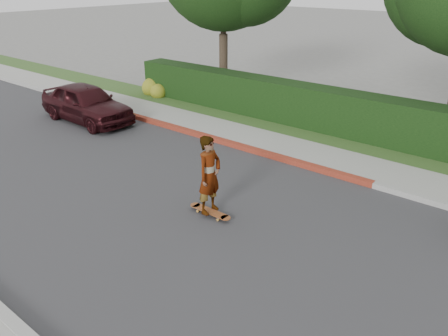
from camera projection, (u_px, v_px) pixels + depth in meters
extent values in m
plane|color=slate|center=(247.00, 244.00, 8.81)|extent=(120.00, 120.00, 0.00)
cube|color=#2D2D30|center=(247.00, 244.00, 8.81)|extent=(60.00, 8.00, 0.01)
cube|color=#9E9E99|center=(337.00, 174.00, 11.69)|extent=(60.00, 0.20, 0.15)
cube|color=maroon|center=(199.00, 135.00, 14.55)|extent=(12.00, 0.21, 0.15)
cube|color=gray|center=(351.00, 164.00, 12.33)|extent=(60.00, 1.60, 0.12)
cube|color=#2D4C1E|center=(373.00, 149.00, 13.47)|extent=(60.00, 1.60, 0.10)
cube|color=black|center=(299.00, 105.00, 15.33)|extent=(15.00, 1.00, 1.50)
sphere|color=#2D4C19|center=(152.00, 88.00, 19.34)|extent=(0.90, 0.90, 0.90)
sphere|color=#2D4C19|center=(158.00, 92.00, 18.88)|extent=(0.70, 0.70, 0.70)
cylinder|color=#33261C|center=(223.00, 67.00, 18.59)|extent=(0.36, 0.36, 2.70)
cylinder|color=#33261C|center=(223.00, 17.00, 17.76)|extent=(0.24, 0.24, 2.25)
cylinder|color=#C38735|center=(198.00, 211.00, 9.96)|extent=(0.06, 0.04, 0.06)
cylinder|color=#C38735|center=(203.00, 208.00, 10.08)|extent=(0.06, 0.04, 0.06)
cylinder|color=#C38735|center=(218.00, 220.00, 9.61)|extent=(0.06, 0.04, 0.06)
cylinder|color=#C38735|center=(223.00, 217.00, 9.73)|extent=(0.06, 0.04, 0.06)
cube|color=silver|center=(200.00, 208.00, 10.00)|extent=(0.05, 0.18, 0.03)
cube|color=silver|center=(220.00, 216.00, 9.65)|extent=(0.05, 0.18, 0.03)
cube|color=brown|center=(210.00, 211.00, 9.82)|extent=(0.91, 0.23, 0.02)
cylinder|color=brown|center=(195.00, 205.00, 10.08)|extent=(0.22, 0.22, 0.02)
cylinder|color=brown|center=(226.00, 218.00, 9.56)|extent=(0.22, 0.22, 0.02)
imported|color=white|center=(210.00, 175.00, 9.45)|extent=(0.45, 0.66, 1.78)
imported|color=black|center=(86.00, 103.00, 15.84)|extent=(4.09, 1.71, 1.38)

